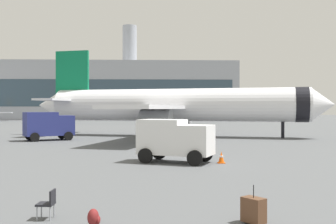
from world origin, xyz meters
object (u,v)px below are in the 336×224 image
(cargo_van, at_px, (175,138))
(traveller_backpack, at_px, (94,218))
(safety_cone_near, at_px, (187,131))
(gate_chair, at_px, (48,202))
(safety_cone_mid, at_px, (221,157))
(rolling_suitcase, at_px, (254,210))
(service_truck, at_px, (48,125))
(airplane_at_gate, at_px, (175,105))

(cargo_van, height_order, traveller_backpack, cargo_van)
(safety_cone_near, height_order, gate_chair, gate_chair)
(cargo_van, distance_m, safety_cone_mid, 3.00)
(rolling_suitcase, xyz_separation_m, traveller_backpack, (-4.49, -0.06, -0.16))
(cargo_van, bearing_deg, safety_cone_mid, -9.42)
(service_truck, relative_size, rolling_suitcase, 4.79)
(safety_cone_near, relative_size, safety_cone_mid, 1.02)
(service_truck, bearing_deg, cargo_van, -55.63)
(safety_cone_mid, relative_size, rolling_suitcase, 0.64)
(safety_cone_mid, relative_size, traveller_backpack, 1.48)
(safety_cone_mid, bearing_deg, rolling_suitcase, -95.66)
(service_truck, relative_size, gate_chair, 6.12)
(cargo_van, relative_size, rolling_suitcase, 4.39)
(airplane_at_gate, relative_size, traveller_backpack, 73.22)
(service_truck, height_order, safety_cone_near, service_truck)
(service_truck, bearing_deg, rolling_suitcase, -66.26)
(traveller_backpack, bearing_deg, gate_chair, 151.74)
(safety_cone_mid, height_order, gate_chair, gate_chair)
(airplane_at_gate, bearing_deg, safety_cone_near, 65.59)
(rolling_suitcase, distance_m, gate_chair, 5.98)
(safety_cone_near, bearing_deg, gate_chair, -100.74)
(cargo_van, height_order, safety_cone_near, cargo_van)
(cargo_van, height_order, safety_cone_mid, cargo_van)
(safety_cone_near, relative_size, rolling_suitcase, 0.66)
(safety_cone_mid, bearing_deg, cargo_van, 170.58)
(rolling_suitcase, bearing_deg, traveller_backpack, -179.28)
(cargo_van, bearing_deg, gate_chair, -109.63)
(service_truck, relative_size, safety_cone_near, 7.30)
(airplane_at_gate, xyz_separation_m, gate_chair, (-5.76, -35.67, -3.16))
(service_truck, xyz_separation_m, cargo_van, (12.01, -17.56, -0.16))
(safety_cone_near, bearing_deg, cargo_van, -96.44)
(safety_cone_mid, distance_m, rolling_suitcase, 12.76)
(service_truck, bearing_deg, gate_chair, -75.83)
(cargo_van, distance_m, gate_chair, 13.24)
(airplane_at_gate, height_order, gate_chair, airplane_at_gate)
(cargo_van, relative_size, traveller_backpack, 10.07)
(airplane_at_gate, distance_m, rolling_suitcase, 36.54)
(service_truck, distance_m, rolling_suitcase, 33.58)
(rolling_suitcase, height_order, gate_chair, rolling_suitcase)
(service_truck, xyz_separation_m, safety_cone_near, (15.06, 9.48, -1.25))
(airplane_at_gate, height_order, rolling_suitcase, airplane_at_gate)
(cargo_van, height_order, rolling_suitcase, cargo_van)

